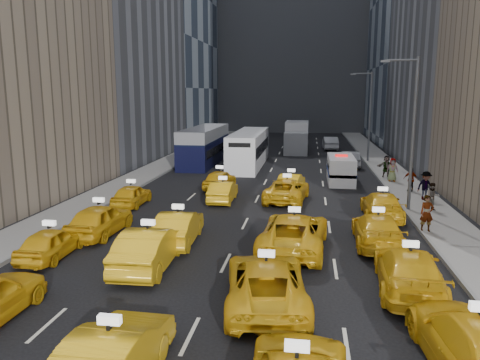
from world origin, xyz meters
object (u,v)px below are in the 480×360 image
(nypd_van, at_px, (341,170))
(city_bus, at_px, (249,149))
(taxi_3, at_px, (477,346))
(double_decker, at_px, (205,146))
(pedestrian_0, at_px, (427,213))
(box_truck, at_px, (297,137))
(taxi_1, at_px, (112,359))

(nypd_van, distance_m, city_bus, 11.09)
(taxi_3, distance_m, city_bus, 34.55)
(nypd_van, height_order, double_decker, double_decker)
(city_bus, distance_m, pedestrian_0, 23.74)
(box_truck, distance_m, pedestrian_0, 32.81)
(taxi_3, height_order, double_decker, double_decker)
(box_truck, bearing_deg, pedestrian_0, -70.64)
(taxi_3, bearing_deg, pedestrian_0, -101.45)
(taxi_1, xyz_separation_m, nypd_van, (7.09, 27.46, 0.21))
(nypd_van, height_order, city_bus, city_bus)
(taxi_1, bearing_deg, city_bus, -86.59)
(nypd_van, bearing_deg, box_truck, 100.76)
(taxi_3, bearing_deg, taxi_1, 7.75)
(taxi_1, bearing_deg, nypd_van, -102.93)
(nypd_van, xyz_separation_m, pedestrian_0, (3.36, -13.30, 0.07))
(double_decker, height_order, city_bus, double_decker)
(taxi_1, relative_size, nypd_van, 0.92)
(nypd_van, distance_m, double_decker, 15.33)
(nypd_van, xyz_separation_m, box_truck, (-3.97, 18.68, 0.75))
(box_truck, relative_size, pedestrian_0, 4.36)
(taxi_3, bearing_deg, double_decker, -70.67)
(double_decker, distance_m, city_bus, 4.69)
(taxi_3, height_order, city_bus, city_bus)
(city_bus, bearing_deg, nypd_van, -47.49)
(taxi_3, relative_size, double_decker, 0.46)
(taxi_3, distance_m, double_decker, 37.02)
(taxi_3, bearing_deg, box_truck, -86.48)
(pedestrian_0, bearing_deg, double_decker, 122.14)
(nypd_van, xyz_separation_m, city_bus, (-8.23, 7.41, 0.63))
(double_decker, distance_m, pedestrian_0, 27.05)
(taxi_1, xyz_separation_m, double_decker, (-5.73, 35.83, 0.95))
(city_bus, distance_m, box_truck, 12.04)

